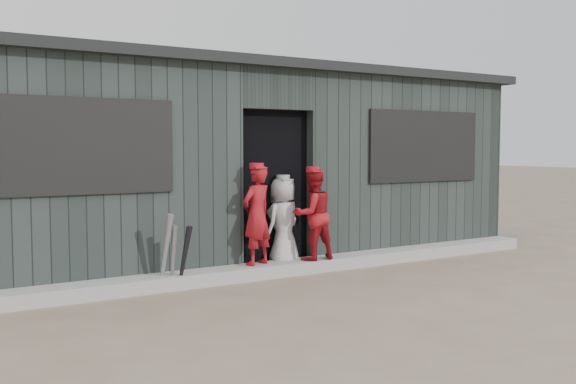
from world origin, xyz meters
TOP-DOWN VIEW (x-y plane):
  - ground at (0.00, 0.00)m, footprint 80.00×80.00m
  - curb at (0.00, 1.82)m, footprint 8.00×0.36m
  - bat_left at (-1.59, 1.73)m, footprint 0.10×0.34m
  - bat_mid at (-1.50, 1.74)m, footprint 0.08×0.17m
  - bat_right at (-1.40, 1.68)m, footprint 0.16×0.23m
  - player_red_left at (-0.41, 1.84)m, footprint 0.50×0.41m
  - player_red_right at (0.34, 1.78)m, footprint 0.55×0.43m
  - player_grey_back at (0.09, 2.06)m, footprint 0.67×0.56m
  - dugout at (-0.00, 3.50)m, footprint 8.30×3.30m

SIDE VIEW (x-z plane):
  - ground at x=0.00m, z-range 0.00..0.00m
  - curb at x=0.00m, z-range 0.00..0.15m
  - bat_right at x=-1.40m, z-range 0.00..0.70m
  - bat_mid at x=-1.50m, z-range 0.00..0.71m
  - bat_left at x=-1.59m, z-range 0.00..0.84m
  - player_grey_back at x=0.09m, z-range 0.00..1.17m
  - player_red_right at x=0.34m, z-range 0.15..1.28m
  - player_red_left at x=-0.41m, z-range 0.15..1.33m
  - dugout at x=0.00m, z-range -0.02..2.60m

